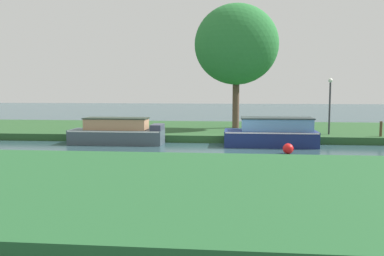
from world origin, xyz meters
The scene contains 9 objects.
ground_plane centered at (0.00, 0.00, 0.00)m, with size 120.00×120.00×0.00m, color #2B474E.
riverbank_far centered at (0.00, 7.00, 0.20)m, with size 72.00×10.00×0.40m, color #285128.
riverbank_near centered at (0.00, -9.00, 0.20)m, with size 72.00×10.00×0.40m, color #24582D.
slate_barge centered at (-5.94, 1.20, 0.61)m, with size 5.02×1.59×1.42m.
navy_narrowboat centered at (2.27, 1.20, 0.66)m, with size 4.72×1.96×1.49m.
willow_tree_left centered at (0.40, 6.36, 5.75)m, with size 5.34×3.55×7.94m.
lamp_post centered at (5.64, 3.46, 2.36)m, with size 0.24×0.24×3.15m.
mooring_post_near centered at (8.19, 2.66, 0.81)m, with size 0.14×0.14×0.82m, color brown.
channel_buoy centered at (2.77, -1.40, 0.25)m, with size 0.49×0.49×0.49m, color red.
Camera 1 is at (0.30, -20.45, 3.00)m, focal length 38.71 mm.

